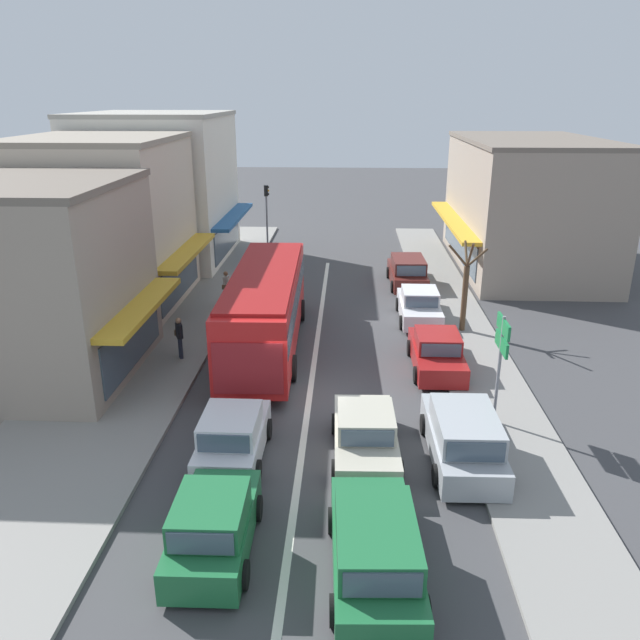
{
  "coord_description": "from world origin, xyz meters",
  "views": [
    {
      "loc": [
        1.26,
        -18.9,
        9.74
      ],
      "look_at": [
        0.16,
        4.51,
        1.2
      ],
      "focal_mm": 35.0,
      "sensor_mm": 36.0,
      "label": 1
    }
  ],
  "objects_px": {
    "hatchback_adjacent_lane_trail": "(213,526)",
    "pedestrian_with_handbag_near": "(226,286)",
    "directional_road_sign": "(502,345)",
    "parked_sedan_kerb_second": "(437,353)",
    "pedestrian_browsing_midblock": "(179,335)",
    "city_bus": "(265,304)",
    "parked_wagon_kerb_front": "(463,437)",
    "street_tree_right": "(465,290)",
    "wagon_queue_far_back": "(375,549)",
    "hatchback_behind_bus_near": "(233,437)",
    "parked_wagon_kerb_rear": "(407,272)",
    "traffic_light_downstreet": "(267,206)",
    "parked_sedan_kerb_third": "(419,306)",
    "sedan_queue_gap_filler": "(365,436)"
  },
  "relations": [
    {
      "from": "directional_road_sign",
      "to": "pedestrian_browsing_midblock",
      "type": "distance_m",
      "value": 11.97
    },
    {
      "from": "hatchback_adjacent_lane_trail",
      "to": "street_tree_right",
      "type": "bearing_deg",
      "value": 60.94
    },
    {
      "from": "directional_road_sign",
      "to": "pedestrian_browsing_midblock",
      "type": "relative_size",
      "value": 2.21
    },
    {
      "from": "parked_sedan_kerb_second",
      "to": "traffic_light_downstreet",
      "type": "distance_m",
      "value": 20.75
    },
    {
      "from": "traffic_light_downstreet",
      "to": "pedestrian_browsing_midblock",
      "type": "xyz_separation_m",
      "value": [
        -1.04,
        -18.42,
        -1.79
      ]
    },
    {
      "from": "wagon_queue_far_back",
      "to": "pedestrian_with_handbag_near",
      "type": "height_order",
      "value": "pedestrian_with_handbag_near"
    },
    {
      "from": "parked_sedan_kerb_second",
      "to": "directional_road_sign",
      "type": "height_order",
      "value": "directional_road_sign"
    },
    {
      "from": "directional_road_sign",
      "to": "hatchback_adjacent_lane_trail",
      "type": "bearing_deg",
      "value": -140.93
    },
    {
      "from": "parked_wagon_kerb_front",
      "to": "pedestrian_browsing_midblock",
      "type": "relative_size",
      "value": 2.78
    },
    {
      "from": "city_bus",
      "to": "parked_wagon_kerb_front",
      "type": "bearing_deg",
      "value": -50.54
    },
    {
      "from": "wagon_queue_far_back",
      "to": "directional_road_sign",
      "type": "relative_size",
      "value": 1.27
    },
    {
      "from": "sedan_queue_gap_filler",
      "to": "hatchback_behind_bus_near",
      "type": "bearing_deg",
      "value": -174.73
    },
    {
      "from": "parked_wagon_kerb_front",
      "to": "sedan_queue_gap_filler",
      "type": "bearing_deg",
      "value": 177.91
    },
    {
      "from": "traffic_light_downstreet",
      "to": "street_tree_right",
      "type": "relative_size",
      "value": 1.01
    },
    {
      "from": "parked_sedan_kerb_second",
      "to": "traffic_light_downstreet",
      "type": "bearing_deg",
      "value": 114.91
    },
    {
      "from": "parked_wagon_kerb_front",
      "to": "street_tree_right",
      "type": "height_order",
      "value": "street_tree_right"
    },
    {
      "from": "parked_wagon_kerb_front",
      "to": "street_tree_right",
      "type": "distance_m",
      "value": 10.29
    },
    {
      "from": "parked_wagon_kerb_front",
      "to": "pedestrian_browsing_midblock",
      "type": "xyz_separation_m",
      "value": [
        -9.66,
        6.51,
        0.32
      ]
    },
    {
      "from": "hatchback_behind_bus_near",
      "to": "parked_wagon_kerb_rear",
      "type": "xyz_separation_m",
      "value": [
        6.31,
        17.29,
        0.04
      ]
    },
    {
      "from": "parked_sedan_kerb_second",
      "to": "pedestrian_browsing_midblock",
      "type": "bearing_deg",
      "value": 178.28
    },
    {
      "from": "hatchback_adjacent_lane_trail",
      "to": "parked_wagon_kerb_rear",
      "type": "relative_size",
      "value": 0.82
    },
    {
      "from": "parked_sedan_kerb_third",
      "to": "pedestrian_with_handbag_near",
      "type": "relative_size",
      "value": 2.58
    },
    {
      "from": "city_bus",
      "to": "sedan_queue_gap_filler",
      "type": "relative_size",
      "value": 2.57
    },
    {
      "from": "sedan_queue_gap_filler",
      "to": "street_tree_right",
      "type": "height_order",
      "value": "street_tree_right"
    },
    {
      "from": "hatchback_adjacent_lane_trail",
      "to": "traffic_light_downstreet",
      "type": "height_order",
      "value": "traffic_light_downstreet"
    },
    {
      "from": "parked_wagon_kerb_rear",
      "to": "directional_road_sign",
      "type": "xyz_separation_m",
      "value": [
        1.43,
        -14.99,
        1.96
      ]
    },
    {
      "from": "traffic_light_downstreet",
      "to": "street_tree_right",
      "type": "height_order",
      "value": "traffic_light_downstreet"
    },
    {
      "from": "hatchback_behind_bus_near",
      "to": "street_tree_right",
      "type": "height_order",
      "value": "street_tree_right"
    },
    {
      "from": "parked_sedan_kerb_second",
      "to": "traffic_light_downstreet",
      "type": "height_order",
      "value": "traffic_light_downstreet"
    },
    {
      "from": "city_bus",
      "to": "sedan_queue_gap_filler",
      "type": "distance_m",
      "value": 8.78
    },
    {
      "from": "parked_wagon_kerb_rear",
      "to": "parked_sedan_kerb_second",
      "type": "bearing_deg",
      "value": -89.1
    },
    {
      "from": "city_bus",
      "to": "sedan_queue_gap_filler",
      "type": "xyz_separation_m",
      "value": [
        3.81,
        -7.82,
        -1.22
      ]
    },
    {
      "from": "parked_wagon_kerb_rear",
      "to": "street_tree_right",
      "type": "bearing_deg",
      "value": -75.65
    },
    {
      "from": "sedan_queue_gap_filler",
      "to": "parked_wagon_kerb_rear",
      "type": "bearing_deg",
      "value": 81.25
    },
    {
      "from": "hatchback_adjacent_lane_trail",
      "to": "pedestrian_with_handbag_near",
      "type": "relative_size",
      "value": 2.28
    },
    {
      "from": "hatchback_adjacent_lane_trail",
      "to": "sedan_queue_gap_filler",
      "type": "bearing_deg",
      "value": 50.09
    },
    {
      "from": "parked_sedan_kerb_second",
      "to": "pedestrian_browsing_midblock",
      "type": "xyz_separation_m",
      "value": [
        -9.73,
        0.29,
        0.4
      ]
    },
    {
      "from": "city_bus",
      "to": "parked_sedan_kerb_third",
      "type": "distance_m",
      "value": 7.57
    },
    {
      "from": "city_bus",
      "to": "wagon_queue_far_back",
      "type": "xyz_separation_m",
      "value": [
        3.91,
        -12.55,
        -1.14
      ]
    },
    {
      "from": "sedan_queue_gap_filler",
      "to": "parked_sedan_kerb_second",
      "type": "relative_size",
      "value": 1.01
    },
    {
      "from": "parked_wagon_kerb_front",
      "to": "pedestrian_with_handbag_near",
      "type": "relative_size",
      "value": 2.78
    },
    {
      "from": "pedestrian_with_handbag_near",
      "to": "hatchback_adjacent_lane_trail",
      "type": "bearing_deg",
      "value": -80.23
    },
    {
      "from": "wagon_queue_far_back",
      "to": "parked_wagon_kerb_rear",
      "type": "relative_size",
      "value": 1.01
    },
    {
      "from": "pedestrian_with_handbag_near",
      "to": "pedestrian_browsing_midblock",
      "type": "relative_size",
      "value": 1.0
    },
    {
      "from": "hatchback_behind_bus_near",
      "to": "parked_sedan_kerb_second",
      "type": "distance_m",
      "value": 9.15
    },
    {
      "from": "street_tree_right",
      "to": "city_bus",
      "type": "bearing_deg",
      "value": -165.19
    },
    {
      "from": "sedan_queue_gap_filler",
      "to": "pedestrian_browsing_midblock",
      "type": "height_order",
      "value": "pedestrian_browsing_midblock"
    },
    {
      "from": "hatchback_behind_bus_near",
      "to": "pedestrian_browsing_midblock",
      "type": "relative_size",
      "value": 2.28
    },
    {
      "from": "pedestrian_with_handbag_near",
      "to": "pedestrian_browsing_midblock",
      "type": "xyz_separation_m",
      "value": [
        -0.56,
        -6.55,
        0.0
      ]
    },
    {
      "from": "city_bus",
      "to": "hatchback_adjacent_lane_trail",
      "type": "relative_size",
      "value": 2.93
    }
  ]
}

